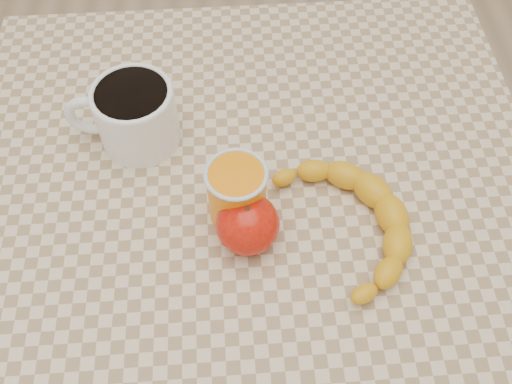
{
  "coord_description": "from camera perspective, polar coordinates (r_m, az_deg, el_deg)",
  "views": [
    {
      "loc": [
        -0.03,
        -0.41,
        1.39
      ],
      "look_at": [
        0.0,
        0.0,
        0.77
      ],
      "focal_mm": 40.0,
      "sensor_mm": 36.0,
      "label": 1
    }
  ],
  "objects": [
    {
      "name": "ground",
      "position": [
        1.45,
        0.0,
        -17.15
      ],
      "size": [
        3.0,
        3.0,
        0.0
      ],
      "primitive_type": "plane",
      "color": "tan",
      "rests_on": "ground"
    },
    {
      "name": "banana",
      "position": [
        0.73,
        9.42,
        -2.92
      ],
      "size": [
        0.3,
        0.34,
        0.04
      ],
      "primitive_type": null,
      "rotation": [
        0.0,
        0.0,
        0.25
      ],
      "color": "gold",
      "rests_on": "table"
    },
    {
      "name": "table",
      "position": [
        0.83,
        0.0,
        -4.04
      ],
      "size": [
        0.8,
        0.8,
        0.75
      ],
      "color": "beige",
      "rests_on": "ground"
    },
    {
      "name": "coffee_mug",
      "position": [
        0.8,
        -12.14,
        7.69
      ],
      "size": [
        0.16,
        0.12,
        0.1
      ],
      "color": "white",
      "rests_on": "table"
    },
    {
      "name": "apple",
      "position": [
        0.7,
        -0.85,
        -3.24
      ],
      "size": [
        0.08,
        0.08,
        0.07
      ],
      "color": "#A90C05",
      "rests_on": "table"
    },
    {
      "name": "orange_juice_glass",
      "position": [
        0.71,
        -1.92,
        -0.11
      ],
      "size": [
        0.08,
        0.08,
        0.09
      ],
      "color": "orange",
      "rests_on": "table"
    }
  ]
}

